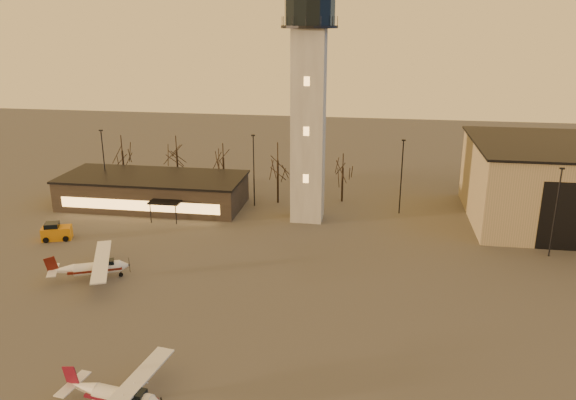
{
  "coord_description": "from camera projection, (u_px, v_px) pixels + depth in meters",
  "views": [
    {
      "loc": [
        8.49,
        -39.07,
        25.14
      ],
      "look_at": [
        0.14,
        13.0,
        8.0
      ],
      "focal_mm": 35.0,
      "sensor_mm": 36.0,
      "label": 1
    }
  ],
  "objects": [
    {
      "name": "service_cart",
      "position": [
        56.0,
        233.0,
        66.67
      ],
      "size": [
        3.73,
        2.99,
        2.11
      ],
      "rotation": [
        0.0,
        0.0,
        0.35
      ],
      "color": "orange",
      "rests_on": "ground"
    },
    {
      "name": "control_tower",
      "position": [
        309.0,
        93.0,
        68.86
      ],
      "size": [
        6.8,
        6.8,
        32.6
      ],
      "color": "gray",
      "rests_on": "ground"
    },
    {
      "name": "cessna_front",
      "position": [
        125.0,
        400.0,
        37.26
      ],
      "size": [
        8.05,
        10.14,
        2.79
      ],
      "rotation": [
        0.0,
        0.0,
        -0.14
      ],
      "color": "silver",
      "rests_on": "ground"
    },
    {
      "name": "cessna_rear",
      "position": [
        99.0,
        270.0,
        56.45
      ],
      "size": [
        8.54,
        10.3,
        2.93
      ],
      "rotation": [
        0.0,
        0.0,
        0.41
      ],
      "color": "white",
      "rests_on": "ground"
    },
    {
      "name": "tree_row",
      "position": [
        223.0,
        155.0,
        82.74
      ],
      "size": [
        37.2,
        9.2,
        8.8
      ],
      "color": "black",
      "rests_on": "ground"
    },
    {
      "name": "terminal",
      "position": [
        153.0,
        191.0,
        78.41
      ],
      "size": [
        25.4,
        12.2,
        4.3
      ],
      "color": "black",
      "rests_on": "ground"
    },
    {
      "name": "ground",
      "position": [
        261.0,
        342.0,
        45.74
      ],
      "size": [
        220.0,
        220.0,
        0.0
      ],
      "primitive_type": "plane",
      "color": "#43403E",
      "rests_on": "ground"
    },
    {
      "name": "light_poles",
      "position": [
        313.0,
        177.0,
        73.1
      ],
      "size": [
        58.5,
        12.25,
        10.14
      ],
      "color": "black",
      "rests_on": "ground"
    }
  ]
}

